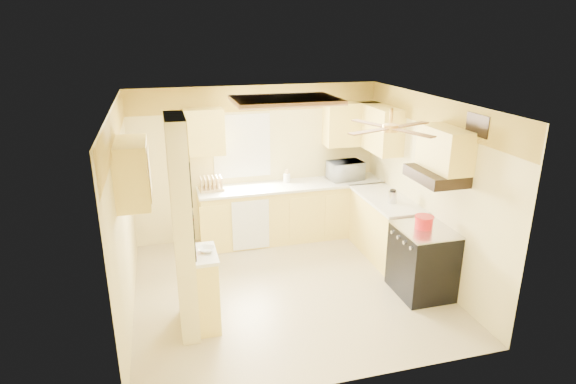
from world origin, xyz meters
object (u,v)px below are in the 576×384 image
object	(u,v)px
stove	(422,261)
microwave	(345,170)
kettle	(393,197)
dutch_oven	(424,222)
bowl	(207,250)

from	to	relation	value
stove	microwave	size ratio (longest dim) A/B	1.65
stove	kettle	world-z (taller)	kettle
stove	dutch_oven	bearing A→B (deg)	110.14
kettle	dutch_oven	bearing A→B (deg)	-90.55
stove	microwave	distance (m)	2.27
stove	microwave	bearing A→B (deg)	96.24
stove	bowl	xyz separation A→B (m)	(-2.77, 0.02, 0.50)
microwave	bowl	size ratio (longest dim) A/B	2.96
microwave	dutch_oven	size ratio (longest dim) A/B	2.27
dutch_oven	kettle	bearing A→B (deg)	89.45
dutch_oven	kettle	xyz separation A→B (m)	(0.01, 0.89, 0.04)
dutch_oven	kettle	distance (m)	0.89
stove	dutch_oven	world-z (taller)	dutch_oven
microwave	stove	bearing A→B (deg)	90.63
bowl	stove	bearing A→B (deg)	-0.44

